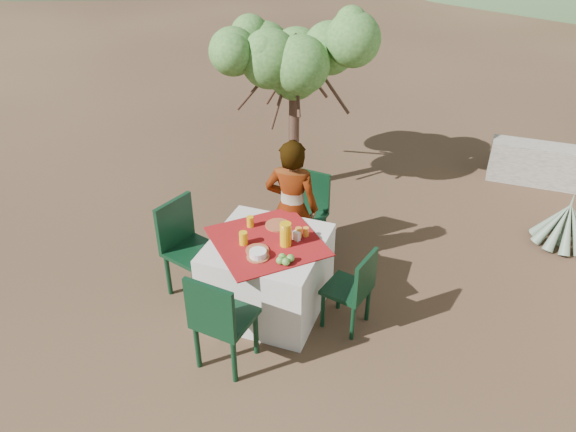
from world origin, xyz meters
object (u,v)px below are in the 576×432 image
(table, at_px, (268,274))
(chair_right, at_px, (354,287))
(chair_far, at_px, (306,210))
(person, at_px, (292,208))
(chair_near, at_px, (219,319))
(juice_pitcher, at_px, (286,234))
(agave, at_px, (565,224))
(shrub_tree, at_px, (301,66))
(chair_left, at_px, (186,243))

(table, distance_m, chair_right, 0.84)
(chair_far, height_order, person, person)
(chair_near, distance_m, person, 1.53)
(chair_right, distance_m, juice_pitcher, 0.78)
(chair_far, bearing_deg, person, -88.51)
(agave, bearing_deg, shrub_tree, 175.22)
(chair_right, bearing_deg, chair_far, -129.19)
(chair_left, relative_size, person, 0.66)
(table, xyz_separation_m, agave, (2.74, 2.15, -0.13))
(juice_pitcher, bearing_deg, chair_right, -0.31)
(chair_right, xyz_separation_m, shrub_tree, (-1.35, 2.43, 1.17))
(chair_right, distance_m, shrub_tree, 3.02)
(chair_far, bearing_deg, juice_pitcher, -75.94)
(chair_far, bearing_deg, chair_right, -46.00)
(chair_left, bearing_deg, chair_near, -121.64)
(table, bearing_deg, person, 88.94)
(chair_far, height_order, agave, chair_far)
(chair_far, xyz_separation_m, chair_left, (-0.89, -1.05, 0.03))
(chair_left, xyz_separation_m, chair_right, (1.69, 0.02, -0.09))
(chair_right, bearing_deg, agave, 151.57)
(chair_far, height_order, juice_pitcher, juice_pitcher)
(table, height_order, agave, table)
(chair_near, xyz_separation_m, agave, (2.81, 3.02, -0.29))
(chair_far, xyz_separation_m, chair_right, (0.80, -1.03, -0.06))
(chair_left, distance_m, person, 1.10)
(table, xyz_separation_m, person, (0.01, 0.64, 0.37))
(chair_far, bearing_deg, chair_near, -87.24)
(table, distance_m, person, 0.74)
(chair_right, bearing_deg, chair_near, -33.52)
(shrub_tree, relative_size, agave, 2.80)
(chair_far, xyz_separation_m, chair_near, (-0.11, -1.89, 0.02))
(table, height_order, chair_far, chair_far)
(chair_right, relative_size, shrub_tree, 0.40)
(table, xyz_separation_m, chair_right, (0.84, -0.01, 0.08))
(chair_far, height_order, chair_left, chair_left)
(person, bearing_deg, chair_right, 135.54)
(table, distance_m, chair_far, 1.03)
(chair_near, xyz_separation_m, shrub_tree, (-0.44, 3.29, 1.09))
(chair_far, height_order, chair_right, chair_far)
(table, height_order, shrub_tree, shrub_tree)
(shrub_tree, bearing_deg, table, -78.09)
(chair_near, bearing_deg, table, -88.12)
(table, bearing_deg, juice_pitcher, -1.43)
(person, bearing_deg, chair_left, 31.47)
(chair_far, relative_size, chair_left, 0.95)
(chair_near, distance_m, agave, 4.14)
(chair_far, xyz_separation_m, agave, (2.70, 1.13, -0.27))
(chair_near, bearing_deg, agave, -126.48)
(chair_left, relative_size, agave, 1.34)
(chair_near, relative_size, agave, 1.31)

